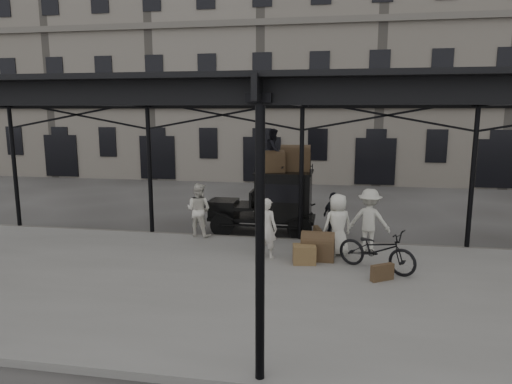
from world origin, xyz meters
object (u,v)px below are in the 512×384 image
taxi (275,199)px  bicycle (377,250)px  steamer_trunk_roof_near (272,163)px  porter_official (333,218)px  steamer_trunk_platform (318,248)px  porter_left (267,228)px

taxi → bicycle: taxi is taller
taxi → bicycle: (3.11, -3.59, -0.51)m
steamer_trunk_roof_near → porter_official: bearing=-47.6°
steamer_trunk_platform → porter_official: bearing=78.7°
bicycle → porter_official: bearing=54.2°
bicycle → steamer_trunk_roof_near: size_ratio=2.55×
steamer_trunk_roof_near → steamer_trunk_platform: size_ratio=0.91×
steamer_trunk_platform → steamer_trunk_roof_near: bearing=122.5°
porter_left → steamer_trunk_platform: bearing=-156.0°
bicycle → steamer_trunk_platform: 1.64m
porter_left → steamer_trunk_roof_near: bearing=-62.3°
taxi → steamer_trunk_roof_near: (-0.08, -0.25, 1.28)m
porter_left → bicycle: size_ratio=0.81×
porter_left → steamer_trunk_roof_near: (-0.27, 2.79, 1.49)m
porter_left → bicycle: porter_left is taller
taxi → steamer_trunk_platform: bearing=-61.9°
porter_left → steamer_trunk_platform: (1.41, 0.05, -0.51)m
taxi → steamer_trunk_platform: 3.46m
porter_official → steamer_trunk_platform: porter_official is taller
steamer_trunk_platform → taxi: bearing=119.2°
steamer_trunk_roof_near → taxi: bearing=49.8°
porter_official → steamer_trunk_platform: 1.86m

